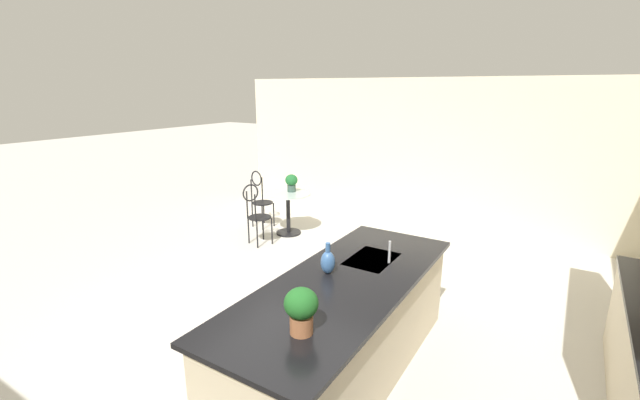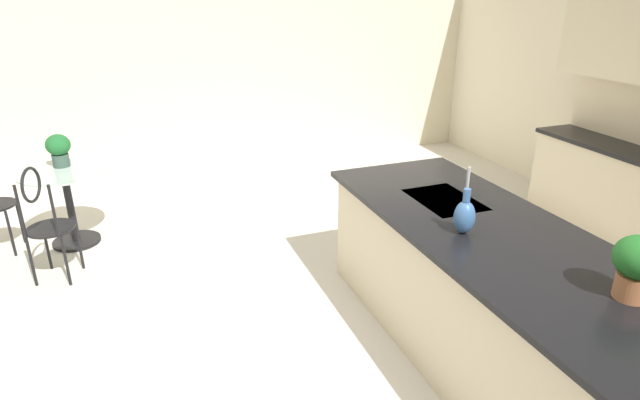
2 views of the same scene
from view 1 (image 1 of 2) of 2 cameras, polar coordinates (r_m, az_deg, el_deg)
The scene contains 10 objects.
ground_plane at distance 4.73m, azimuth -4.46°, elevation -17.19°, with size 40.00×40.00×0.00m, color beige.
wall_left_window at distance 7.92m, azimuth 13.93°, elevation 6.21°, with size 0.12×7.80×2.70m, color beige.
kitchen_island at distance 3.88m, azimuth 3.30°, elevation -16.99°, with size 2.80×1.06×0.92m.
bistro_table at distance 7.35m, azimuth -4.39°, elevation -1.29°, with size 0.80×0.80×0.74m.
chair_near_window at distance 7.79m, azimuth -8.18°, elevation 0.51°, with size 0.44×0.51×1.04m.
chair_by_island at distance 6.85m, azimuth -8.72°, elevation -1.55°, with size 0.52×0.48×1.04m.
sink_faucet at distance 4.00m, azimuth 9.51°, elevation -7.04°, with size 0.02×0.02×0.22m, color #B2B5BA.
potted_plant_on_table at distance 7.35m, azimuth -3.93°, elevation 2.51°, with size 0.22×0.22×0.31m.
potted_plant_counter_far at distance 2.87m, azimuth -2.59°, elevation -14.57°, with size 0.23×0.23×0.33m.
vase_on_counter at distance 3.74m, azimuth 1.08°, elevation -8.45°, with size 0.13×0.13×0.29m.
Camera 1 is at (3.19, 2.40, 2.53)m, focal length 23.34 mm.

